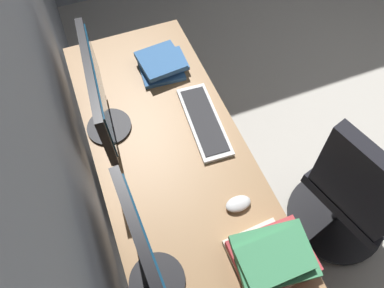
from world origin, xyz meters
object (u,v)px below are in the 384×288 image
(office_chair, at_px, (354,196))
(book_stack_near, at_px, (271,257))
(monitor_secondary, at_px, (151,266))
(mouse_main, at_px, (238,204))
(book_stack_far, at_px, (162,64))
(monitor_primary, at_px, (99,94))
(drawer_pedestal, at_px, (171,193))
(keyboard_main, at_px, (204,121))

(office_chair, bearing_deg, book_stack_near, 104.48)
(monitor_secondary, relative_size, book_stack_near, 1.77)
(mouse_main, height_order, book_stack_near, book_stack_near)
(mouse_main, bearing_deg, book_stack_far, 2.86)
(monitor_primary, distance_m, monitor_secondary, 0.71)
(mouse_main, relative_size, office_chair, 0.11)
(book_stack_far, bearing_deg, office_chair, -143.08)
(drawer_pedestal, bearing_deg, book_stack_far, -16.74)
(drawer_pedestal, xyz_separation_m, book_stack_near, (-0.55, -0.20, 0.44))
(mouse_main, bearing_deg, monitor_primary, 34.34)
(keyboard_main, height_order, mouse_main, mouse_main)
(monitor_primary, distance_m, mouse_main, 0.70)
(drawer_pedestal, bearing_deg, keyboard_main, -63.12)
(monitor_primary, bearing_deg, drawer_pedestal, -142.22)
(monitor_primary, relative_size, book_stack_near, 1.83)
(monitor_secondary, height_order, keyboard_main, monitor_secondary)
(monitor_primary, bearing_deg, mouse_main, -145.66)
(monitor_secondary, bearing_deg, mouse_main, -68.11)
(mouse_main, distance_m, office_chair, 0.70)
(drawer_pedestal, relative_size, book_stack_near, 2.38)
(keyboard_main, xyz_separation_m, book_stack_near, (-0.66, 0.02, 0.04))
(book_stack_near, relative_size, book_stack_far, 1.19)
(monitor_secondary, height_order, book_stack_near, monitor_secondary)
(monitor_primary, relative_size, mouse_main, 5.15)
(book_stack_near, bearing_deg, mouse_main, 2.79)
(drawer_pedestal, relative_size, keyboard_main, 1.62)
(book_stack_far, distance_m, office_chair, 1.15)
(monitor_secondary, bearing_deg, book_stack_far, -19.63)
(mouse_main, height_order, book_stack_far, book_stack_far)
(book_stack_near, xyz_separation_m, office_chair, (0.16, -0.62, -0.33))
(monitor_primary, distance_m, keyboard_main, 0.48)
(drawer_pedestal, relative_size, office_chair, 0.72)
(mouse_main, xyz_separation_m, book_stack_far, (0.81, 0.04, 0.02))
(monitor_primary, xyz_separation_m, monitor_secondary, (-0.71, 0.01, 0.01))
(monitor_primary, xyz_separation_m, mouse_main, (-0.55, -0.38, -0.21))
(keyboard_main, height_order, office_chair, office_chair)
(monitor_primary, bearing_deg, office_chair, -122.08)
(keyboard_main, bearing_deg, drawer_pedestal, 116.88)
(monitor_secondary, xyz_separation_m, office_chair, (0.08, -1.01, -0.52))
(keyboard_main, bearing_deg, mouse_main, 175.97)
(monitor_secondary, relative_size, book_stack_far, 2.10)
(monitor_primary, relative_size, monitor_secondary, 1.04)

